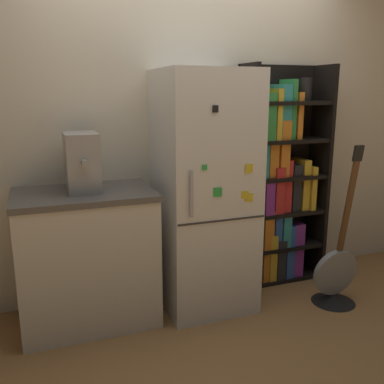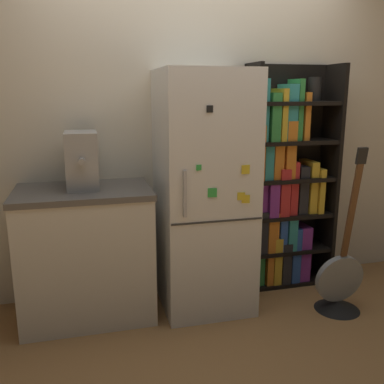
% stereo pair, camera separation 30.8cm
% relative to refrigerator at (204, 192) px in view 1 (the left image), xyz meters
% --- Properties ---
extents(ground_plane, '(16.00, 16.00, 0.00)m').
position_rel_refrigerator_xyz_m(ground_plane, '(0.00, -0.12, -0.86)').
color(ground_plane, '#A87542').
extents(wall_back, '(8.00, 0.05, 2.60)m').
position_rel_refrigerator_xyz_m(wall_back, '(0.00, 0.35, 0.44)').
color(wall_back, beige).
rests_on(wall_back, ground_plane).
extents(refrigerator, '(0.63, 0.68, 1.72)m').
position_rel_refrigerator_xyz_m(refrigerator, '(0.00, 0.00, 0.00)').
color(refrigerator, white).
rests_on(refrigerator, ground_plane).
extents(bookshelf, '(0.71, 0.31, 1.77)m').
position_rel_refrigerator_xyz_m(bookshelf, '(0.72, 0.19, -0.06)').
color(bookshelf, black).
rests_on(bookshelf, ground_plane).
extents(kitchen_counter, '(0.91, 0.62, 0.92)m').
position_rel_refrigerator_xyz_m(kitchen_counter, '(-0.84, 0.03, -0.40)').
color(kitchen_counter, silver).
rests_on(kitchen_counter, ground_plane).
extents(espresso_machine, '(0.21, 0.37, 0.38)m').
position_rel_refrigerator_xyz_m(espresso_machine, '(-0.84, 0.06, 0.26)').
color(espresso_machine, '#A5A39E').
rests_on(espresso_machine, kitchen_counter).
extents(guitar, '(0.36, 0.33, 1.22)m').
position_rel_refrigerator_xyz_m(guitar, '(0.92, -0.37, -0.69)').
color(guitar, black).
rests_on(guitar, ground_plane).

